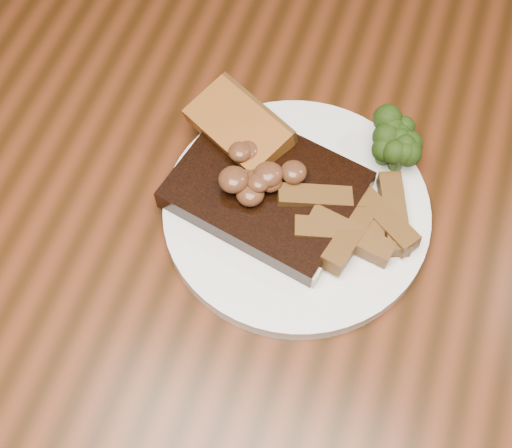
# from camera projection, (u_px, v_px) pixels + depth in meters

# --- Properties ---
(ground) EXTENTS (4.50, 4.50, 0.00)m
(ground) POSITION_uv_depth(u_px,v_px,m) (265.00, 416.00, 1.35)
(ground) COLOR black
(ground) RESTS_ON ground
(dining_table) EXTENTS (1.60, 0.90, 0.75)m
(dining_table) POSITION_uv_depth(u_px,v_px,m) (271.00, 269.00, 0.77)
(dining_table) COLOR #502310
(dining_table) RESTS_ON ground
(plate) EXTENTS (0.27, 0.27, 0.01)m
(plate) POSITION_uv_depth(u_px,v_px,m) (296.00, 212.00, 0.69)
(plate) COLOR white
(plate) RESTS_ON dining_table
(steak) EXTENTS (0.19, 0.16, 0.02)m
(steak) POSITION_uv_depth(u_px,v_px,m) (266.00, 190.00, 0.68)
(steak) COLOR black
(steak) RESTS_ON plate
(steak_bone) EXTENTS (0.15, 0.05, 0.02)m
(steak_bone) POSITION_uv_depth(u_px,v_px,m) (247.00, 243.00, 0.66)
(steak_bone) COLOR #C2B896
(steak_bone) RESTS_ON plate
(mushroom_pile) EXTENTS (0.08, 0.08, 0.03)m
(mushroom_pile) POSITION_uv_depth(u_px,v_px,m) (265.00, 179.00, 0.66)
(mushroom_pile) COLOR #512D19
(mushroom_pile) RESTS_ON steak
(garlic_bread) EXTENTS (0.11, 0.10, 0.02)m
(garlic_bread) POSITION_uv_depth(u_px,v_px,m) (239.00, 139.00, 0.71)
(garlic_bread) COLOR #9A591C
(garlic_bread) RESTS_ON plate
(potato_wedges) EXTENTS (0.11, 0.11, 0.02)m
(potato_wedges) POSITION_uv_depth(u_px,v_px,m) (362.00, 221.00, 0.67)
(potato_wedges) COLOR brown
(potato_wedges) RESTS_ON plate
(broccoli_cluster) EXTENTS (0.08, 0.08, 0.04)m
(broccoli_cluster) POSITION_uv_depth(u_px,v_px,m) (377.00, 150.00, 0.70)
(broccoli_cluster) COLOR #1E360C
(broccoli_cluster) RESTS_ON plate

